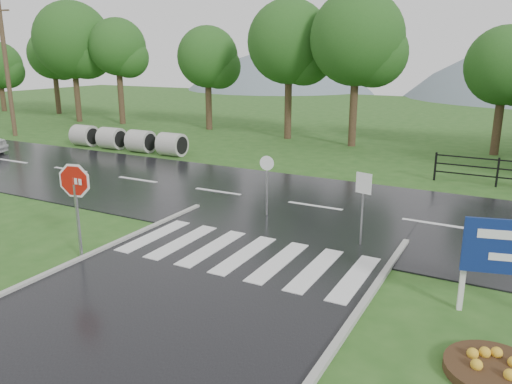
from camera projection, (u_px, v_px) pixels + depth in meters
The scene contains 11 objects.
ground at pixel (106, 353), 8.88m from camera, with size 120.00×120.00×0.00m, color #29541C.
main_road at pixel (315, 207), 17.37m from camera, with size 90.00×8.00×0.04m, color black.
crosswalk at pixel (244, 255), 13.11m from camera, with size 6.50×2.80×0.02m.
hills at pixel (489, 215), 66.61m from camera, with size 102.00×48.00×48.00m.
treeline at pixel (421, 147), 28.80m from camera, with size 83.20×5.20×10.00m.
culvert_pipes at pixel (126, 140), 27.46m from camera, with size 7.60×1.20×1.20m.
stop_sign at pixel (75, 189), 12.53m from camera, with size 1.17×0.28×2.69m.
flower_bed at pixel (495, 369), 8.25m from camera, with size 1.62×1.62×0.32m.
reg_sign_small at pixel (363, 195), 13.44m from camera, with size 0.46×0.13×2.09m.
reg_sign_round at pixel (267, 178), 16.02m from camera, with size 0.47×0.09×2.03m.
utility_pole_west at pixel (7, 69), 31.48m from camera, with size 1.49×0.35×8.39m.
Camera 1 is at (6.05, -5.59, 5.14)m, focal length 35.00 mm.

